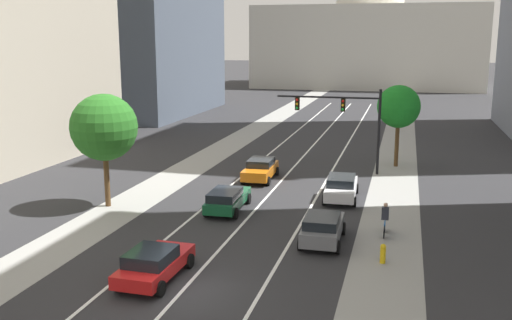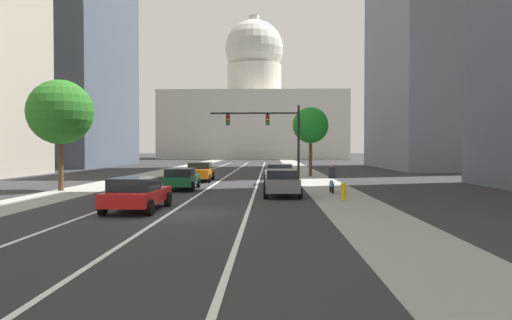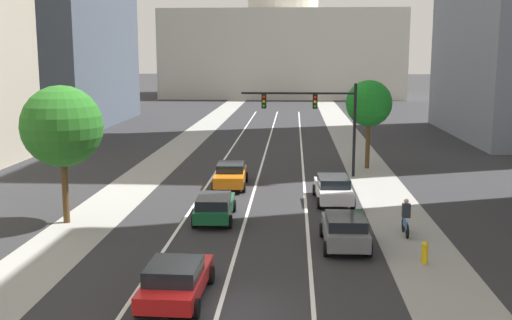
# 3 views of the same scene
# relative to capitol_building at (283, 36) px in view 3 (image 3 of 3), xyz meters

# --- Properties ---
(ground_plane) EXTENTS (400.00, 400.00, 0.00)m
(ground_plane) POSITION_rel_capitol_building_xyz_m (0.00, -64.93, -11.71)
(ground_plane) COLOR #2B2B2D
(sidewalk_left) EXTENTS (3.24, 130.00, 0.01)m
(sidewalk_left) POSITION_rel_capitol_building_xyz_m (-7.78, -69.93, -11.70)
(sidewalk_left) COLOR gray
(sidewalk_left) RESTS_ON ground
(sidewalk_right) EXTENTS (3.24, 130.00, 0.01)m
(sidewalk_right) POSITION_rel_capitol_building_xyz_m (7.78, -69.93, -11.70)
(sidewalk_right) COLOR gray
(sidewalk_right) RESTS_ON ground
(lane_stripe_left) EXTENTS (0.16, 90.00, 0.01)m
(lane_stripe_left) POSITION_rel_capitol_building_xyz_m (-3.08, -79.93, -11.70)
(lane_stripe_left) COLOR white
(lane_stripe_left) RESTS_ON ground
(lane_stripe_center) EXTENTS (0.16, 90.00, 0.01)m
(lane_stripe_center) POSITION_rel_capitol_building_xyz_m (0.00, -79.93, -11.70)
(lane_stripe_center) COLOR white
(lane_stripe_center) RESTS_ON ground
(lane_stripe_right) EXTENTS (0.16, 90.00, 0.01)m
(lane_stripe_right) POSITION_rel_capitol_building_xyz_m (3.08, -79.93, -11.70)
(lane_stripe_right) COLOR white
(lane_stripe_right) RESTS_ON ground
(capitol_building) EXTENTS (45.02, 25.19, 36.47)m
(capitol_building) POSITION_rel_capitol_building_xyz_m (0.00, 0.00, 0.00)
(capitol_building) COLOR beige
(capitol_building) RESTS_ON ground
(car_orange) EXTENTS (2.13, 4.63, 1.48)m
(car_orange) POSITION_rel_capitol_building_xyz_m (-1.54, -86.10, -10.93)
(car_orange) COLOR orange
(car_orange) RESTS_ON ground
(car_green) EXTENTS (2.06, 4.66, 1.36)m
(car_green) POSITION_rel_capitol_building_xyz_m (-1.53, -94.04, -10.98)
(car_green) COLOR #14512D
(car_green) RESTS_ON ground
(car_gray) EXTENTS (2.03, 4.15, 1.47)m
(car_gray) POSITION_rel_capitol_building_xyz_m (4.62, -97.98, -10.93)
(car_gray) COLOR slate
(car_gray) RESTS_ON ground
(car_red) EXTENTS (2.16, 4.44, 1.40)m
(car_red) POSITION_rel_capitol_building_xyz_m (-1.54, -104.20, -10.98)
(car_red) COLOR red
(car_red) RESTS_ON ground
(car_white) EXTENTS (2.18, 4.81, 1.48)m
(car_white) POSITION_rel_capitol_building_xyz_m (4.62, -89.79, -10.93)
(car_white) COLOR silver
(car_white) RESTS_ON ground
(traffic_signal_mast) EXTENTS (7.74, 0.39, 6.31)m
(traffic_signal_mast) POSITION_rel_capitol_building_xyz_m (3.99, -82.29, -7.27)
(traffic_signal_mast) COLOR black
(traffic_signal_mast) RESTS_ON ground
(fire_hydrant) EXTENTS (0.26, 0.35, 0.91)m
(fire_hydrant) POSITION_rel_capitol_building_xyz_m (7.63, -99.94, -11.25)
(fire_hydrant) COLOR yellow
(fire_hydrant) RESTS_ON ground
(cyclist) EXTENTS (0.36, 1.70, 1.72)m
(cyclist) POSITION_rel_capitol_building_xyz_m (7.55, -96.07, -10.86)
(cyclist) COLOR black
(cyclist) RESTS_ON ground
(street_tree_near_left) EXTENTS (3.94, 3.94, 6.78)m
(street_tree_near_left) POSITION_rel_capitol_building_xyz_m (-8.80, -94.90, -6.92)
(street_tree_near_left) COLOR #51381E
(street_tree_near_left) RESTS_ON ground
(street_tree_mid_right) EXTENTS (3.32, 3.32, 6.41)m
(street_tree_mid_right) POSITION_rel_capitol_building_xyz_m (7.76, -79.16, -6.99)
(street_tree_mid_right) COLOR #51381E
(street_tree_mid_right) RESTS_ON ground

